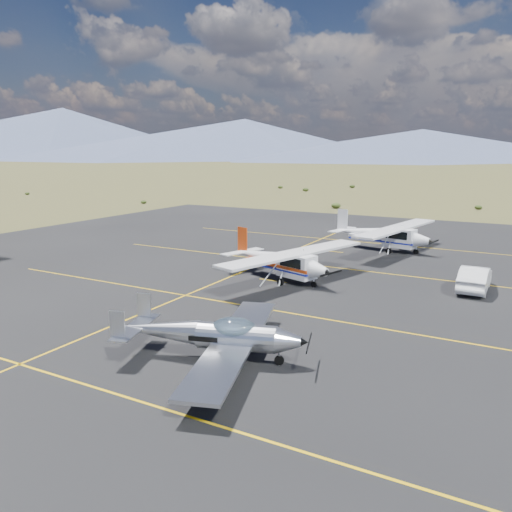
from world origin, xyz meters
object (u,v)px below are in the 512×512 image
Objects in this scene: sedan at (475,278)px; aircraft_low_wing at (216,335)px; aircraft_plain at (383,234)px; aircraft_cessna at (281,259)px.

aircraft_low_wing is at bearing 63.89° from sedan.
aircraft_plain is 2.78× the size of sedan.
aircraft_plain is at bearing 72.91° from aircraft_low_wing.
aircraft_low_wing is 0.81× the size of aircraft_plain.
sedan is at bearing 46.12° from aircraft_low_wing.
aircraft_cessna is 0.94× the size of aircraft_plain.
sedan is (8.11, 16.23, -0.31)m from aircraft_low_wing.
aircraft_cessna is 13.47m from aircraft_plain.
aircraft_plain is (-0.11, 26.01, 0.35)m from aircraft_low_wing.
aircraft_cessna reaches higher than aircraft_low_wing.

